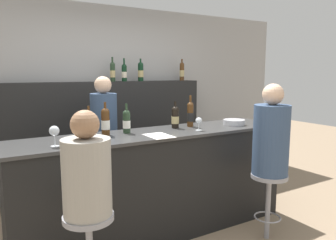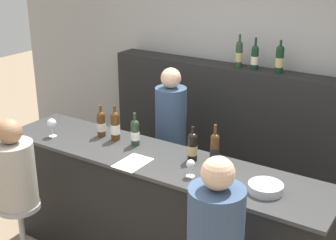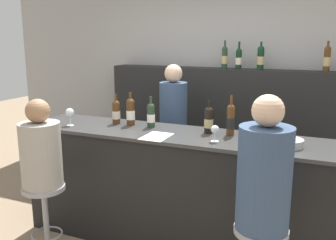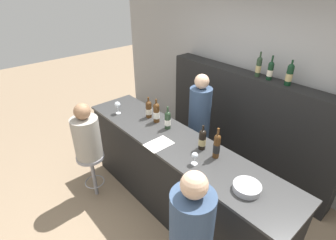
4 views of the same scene
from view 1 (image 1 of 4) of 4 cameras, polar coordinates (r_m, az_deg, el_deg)
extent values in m
cube|color=#9E9E9E|center=(4.75, -11.26, 3.59)|extent=(6.40, 0.05, 2.60)
cube|color=black|center=(3.46, -1.72, -11.18)|extent=(2.90, 0.61, 1.05)
cube|color=#333333|center=(3.32, -1.76, -2.36)|extent=(2.94, 0.65, 0.03)
cube|color=black|center=(4.62, -10.14, -3.09)|extent=(2.75, 0.28, 1.55)
cylinder|color=#4C2D14|center=(3.14, -13.59, -1.11)|extent=(0.08, 0.08, 0.20)
cylinder|color=beige|center=(3.14, -13.58, -1.28)|extent=(0.08, 0.08, 0.08)
sphere|color=#4C2D14|center=(3.13, -13.65, 0.66)|extent=(0.08, 0.08, 0.08)
cylinder|color=#4C2D14|center=(3.12, -13.69, 1.66)|extent=(0.02, 0.02, 0.08)
cylinder|color=#4C2D14|center=(3.19, -10.82, -0.63)|extent=(0.08, 0.08, 0.22)
cylinder|color=white|center=(3.19, -10.82, -0.83)|extent=(0.08, 0.08, 0.09)
sphere|color=#4C2D14|center=(3.18, -10.88, 1.36)|extent=(0.08, 0.08, 0.08)
cylinder|color=#4C2D14|center=(3.17, -10.91, 2.37)|extent=(0.02, 0.02, 0.08)
cylinder|color=#233823|center=(3.27, -7.22, -0.58)|extent=(0.07, 0.07, 0.19)
cylinder|color=white|center=(3.27, -7.22, -0.75)|extent=(0.08, 0.08, 0.08)
sphere|color=#233823|center=(3.26, -7.25, 1.10)|extent=(0.07, 0.07, 0.07)
cylinder|color=#233823|center=(3.25, -7.27, 2.11)|extent=(0.02, 0.02, 0.09)
cylinder|color=black|center=(3.54, 1.27, 0.18)|extent=(0.08, 0.08, 0.20)
cylinder|color=tan|center=(3.54, 1.27, 0.02)|extent=(0.08, 0.08, 0.08)
sphere|color=black|center=(3.52, 1.28, 1.77)|extent=(0.08, 0.08, 0.08)
cylinder|color=black|center=(3.52, 1.28, 2.65)|extent=(0.02, 0.02, 0.08)
cylinder|color=#4C2D14|center=(3.64, 3.90, 0.71)|extent=(0.07, 0.07, 0.24)
cylinder|color=black|center=(3.64, 3.90, 0.53)|extent=(0.07, 0.07, 0.10)
sphere|color=#4C2D14|center=(3.63, 3.92, 2.58)|extent=(0.07, 0.07, 0.07)
cylinder|color=#4C2D14|center=(3.62, 3.93, 3.55)|extent=(0.02, 0.02, 0.10)
cylinder|color=#233823|center=(4.55, -9.61, 8.06)|extent=(0.07, 0.07, 0.23)
cylinder|color=tan|center=(4.55, -9.61, 7.91)|extent=(0.07, 0.07, 0.09)
sphere|color=#233823|center=(4.55, -9.65, 9.49)|extent=(0.07, 0.07, 0.07)
cylinder|color=#233823|center=(4.55, -9.66, 10.21)|extent=(0.02, 0.02, 0.09)
cylinder|color=black|center=(4.61, -7.62, 7.94)|extent=(0.07, 0.07, 0.20)
cylinder|color=beige|center=(4.61, -7.62, 7.82)|extent=(0.07, 0.07, 0.08)
sphere|color=black|center=(4.62, -7.65, 9.20)|extent=(0.07, 0.07, 0.07)
cylinder|color=black|center=(4.62, -7.66, 9.99)|extent=(0.02, 0.02, 0.10)
cylinder|color=black|center=(4.72, -4.78, 8.16)|extent=(0.08, 0.08, 0.23)
cylinder|color=tan|center=(4.72, -4.78, 8.02)|extent=(0.08, 0.08, 0.09)
sphere|color=black|center=(4.72, -4.80, 9.56)|extent=(0.08, 0.08, 0.08)
cylinder|color=black|center=(4.72, -4.81, 10.18)|extent=(0.02, 0.02, 0.07)
cylinder|color=#4C2D14|center=(5.07, 2.43, 8.25)|extent=(0.07, 0.07, 0.24)
cylinder|color=tan|center=(5.07, 2.43, 8.11)|extent=(0.07, 0.07, 0.10)
sphere|color=#4C2D14|center=(5.07, 2.44, 9.61)|extent=(0.07, 0.07, 0.07)
cylinder|color=#4C2D14|center=(5.07, 2.45, 10.17)|extent=(0.02, 0.02, 0.07)
cylinder|color=silver|center=(2.83, -19.08, -4.34)|extent=(0.07, 0.07, 0.00)
cylinder|color=silver|center=(2.82, -19.13, -3.42)|extent=(0.01, 0.01, 0.09)
sphere|color=silver|center=(2.81, -19.21, -1.79)|extent=(0.08, 0.08, 0.08)
cylinder|color=silver|center=(3.42, 5.36, -1.79)|extent=(0.07, 0.07, 0.00)
cylinder|color=silver|center=(3.41, 5.37, -1.19)|extent=(0.01, 0.01, 0.07)
sphere|color=silver|center=(3.40, 5.38, -0.11)|extent=(0.07, 0.07, 0.07)
cylinder|color=#B7B7BC|center=(3.83, 11.43, -0.39)|extent=(0.25, 0.25, 0.06)
cube|color=white|center=(3.11, -1.61, -2.77)|extent=(0.21, 0.30, 0.00)
cylinder|color=gray|center=(2.49, -13.69, -16.14)|extent=(0.36, 0.36, 0.04)
cylinder|color=gray|center=(2.39, -13.94, -9.67)|extent=(0.34, 0.34, 0.55)
sphere|color=#936B4C|center=(2.30, -14.27, -0.75)|extent=(0.20, 0.20, 0.20)
cylinder|color=gray|center=(3.57, 16.99, -14.48)|extent=(0.05, 0.05, 0.64)
torus|color=gray|center=(3.61, 16.92, -15.88)|extent=(0.27, 0.27, 0.02)
cylinder|color=gray|center=(3.45, 17.23, -9.29)|extent=(0.36, 0.36, 0.04)
cylinder|color=#334766|center=(3.36, 17.50, -3.34)|extent=(0.35, 0.35, 0.69)
sphere|color=#D8AD8C|center=(3.31, 17.84, 4.28)|extent=(0.20, 0.20, 0.20)
cylinder|color=#334766|center=(3.91, -10.92, -6.04)|extent=(0.30, 0.30, 1.44)
sphere|color=#D8AD8C|center=(3.79, -11.27, 6.02)|extent=(0.19, 0.19, 0.19)
camera|label=2|loc=(3.69, 61.86, 20.32)|focal=50.00mm
camera|label=3|loc=(2.81, 63.25, 8.54)|focal=40.00mm
camera|label=4|loc=(3.73, 42.59, 23.11)|focal=28.00mm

